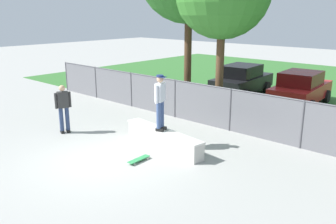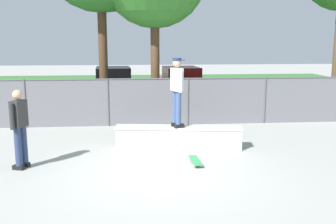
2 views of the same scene
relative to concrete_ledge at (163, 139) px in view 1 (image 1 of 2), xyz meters
The scene contains 9 objects.
ground_plane 2.09m from the concrete_ledge, 109.56° to the right, with size 80.00×80.00×0.00m, color #9E9E99.
grass_strip 13.32m from the concrete_ledge, 92.98° to the left, with size 31.28×20.00×0.02m, color #336B2D.
concrete_ledge is the anchor object (origin of this frame).
skateboarder 1.34m from the concrete_ledge, 128.83° to the right, with size 0.37×0.58×1.84m.
skateboard 1.40m from the concrete_ledge, 79.59° to the right, with size 0.23×0.81×0.09m.
chainlink_fence 3.13m from the concrete_ledge, 103.02° to the left, with size 19.35×0.07×1.64m.
car_black 8.99m from the concrete_ledge, 104.12° to the left, with size 2.24×4.31×1.66m.
car_red 8.68m from the concrete_ledge, 82.65° to the left, with size 2.24×4.31×1.66m.
bystander 4.06m from the concrete_ledge, 160.51° to the right, with size 0.37×0.57×1.82m.
Camera 1 is at (8.29, -6.27, 4.35)m, focal length 38.12 mm.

